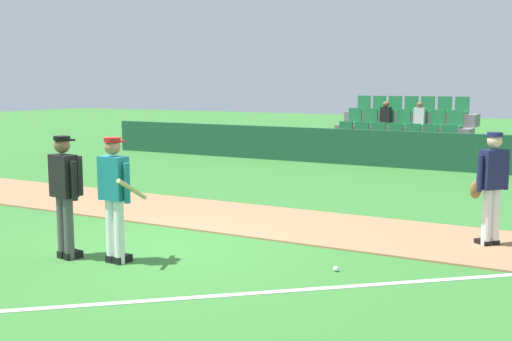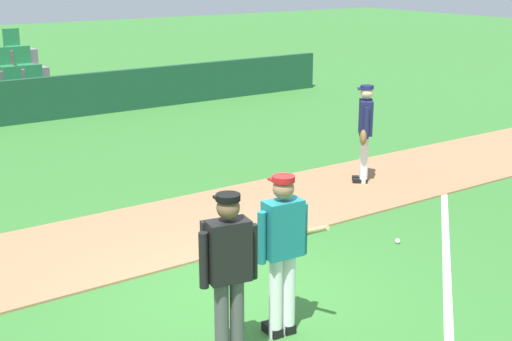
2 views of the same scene
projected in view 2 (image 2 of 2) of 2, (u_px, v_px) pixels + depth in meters
ground_plane at (240, 301)px, 8.28m from camera, size 80.00×80.00×0.00m
infield_dirt_path at (145, 235)px, 10.23m from camera, size 28.00×2.45×0.03m
foul_line_chalk at (446, 256)px, 9.54m from camera, size 9.08×7.99×0.01m
batter_teal_jersey at (283, 249)px, 7.28m from camera, size 0.67×0.79×1.76m
umpire_home_plate at (228, 270)px, 6.72m from camera, size 0.58×0.36×1.76m
runner_navy_jersey at (365, 131)px, 12.42m from camera, size 0.53×0.53×1.76m
baseball at (398, 241)px, 9.96m from camera, size 0.07×0.07×0.07m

